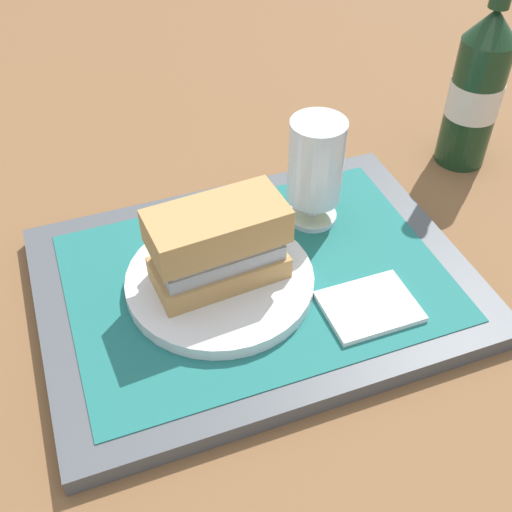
% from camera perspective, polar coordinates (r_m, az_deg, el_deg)
% --- Properties ---
extents(ground_plane, '(3.00, 3.00, 0.00)m').
position_cam_1_polar(ground_plane, '(0.67, -0.00, -3.12)').
color(ground_plane, brown).
extents(tray, '(0.44, 0.32, 0.02)m').
position_cam_1_polar(tray, '(0.66, -0.00, -2.52)').
color(tray, '#4C5156').
rests_on(tray, ground_plane).
extents(placemat, '(0.38, 0.27, 0.00)m').
position_cam_1_polar(placemat, '(0.65, -0.00, -1.87)').
color(placemat, '#1E6B66').
rests_on(placemat, tray).
extents(plate, '(0.19, 0.19, 0.01)m').
position_cam_1_polar(plate, '(0.64, -3.16, -2.51)').
color(plate, white).
rests_on(plate, placemat).
extents(sandwich, '(0.14, 0.07, 0.08)m').
position_cam_1_polar(sandwich, '(0.60, -3.05, 0.91)').
color(sandwich, tan).
rests_on(sandwich, plate).
extents(beer_glass, '(0.06, 0.06, 0.12)m').
position_cam_1_polar(beer_glass, '(0.68, 5.41, 7.96)').
color(beer_glass, silver).
rests_on(beer_glass, placemat).
extents(napkin_folded, '(0.09, 0.07, 0.01)m').
position_cam_1_polar(napkin_folded, '(0.63, 10.23, -4.52)').
color(napkin_folded, white).
rests_on(napkin_folded, placemat).
extents(beer_bottle, '(0.07, 0.07, 0.27)m').
position_cam_1_polar(beer_bottle, '(0.84, 19.36, 14.16)').
color(beer_bottle, '#19381E').
rests_on(beer_bottle, ground_plane).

